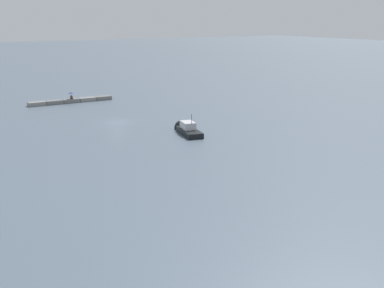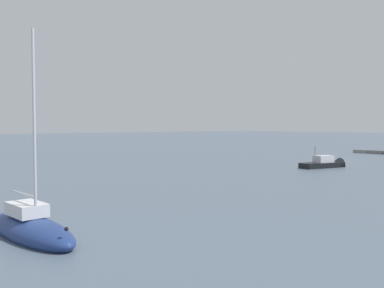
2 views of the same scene
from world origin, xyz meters
TOP-DOWN VIEW (x-y plane):
  - ground_plane at (0.00, 0.00)m, footprint 500.00×500.00m
  - seawall_pier at (0.00, -20.33)m, footprint 15.29×1.47m
  - person_seated_brown_left at (-0.12, -20.29)m, footprint 0.40×0.60m
  - umbrella_open_navy at (-0.12, -20.35)m, footprint 1.12×1.12m
  - motorboat_black_near at (-4.99, 11.49)m, footprint 3.46×6.80m

SIDE VIEW (x-z plane):
  - ground_plane at x=0.00m, z-range 0.00..0.00m
  - seawall_pier at x=0.00m, z-range 0.00..0.69m
  - motorboat_black_near at x=-4.99m, z-range -1.44..2.21m
  - person_seated_brown_left at x=-0.12m, z-range 0.58..1.31m
  - umbrella_open_navy at x=-0.12m, z-range 1.16..2.41m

